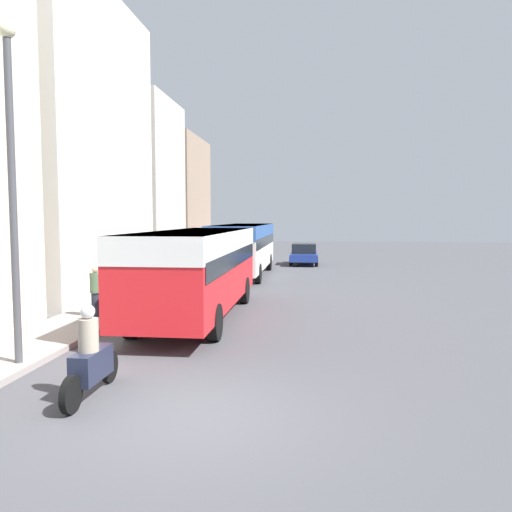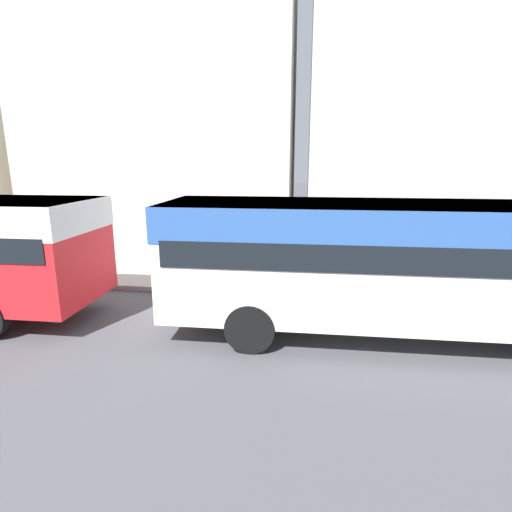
# 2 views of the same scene
# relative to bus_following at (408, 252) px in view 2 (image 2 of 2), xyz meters

# --- Properties ---
(building_midblock) EXTENTS (5.04, 9.50, 12.47)m
(building_midblock) POSITION_rel_bus_following_xyz_m (-6.88, -7.41, 4.36)
(building_midblock) COLOR silver
(building_midblock) RESTS_ON ground_plane
(building_far_terrace) EXTENTS (5.69, 6.12, 10.08)m
(building_far_terrace) POSITION_rel_bus_following_xyz_m (-7.20, 1.00, 3.16)
(building_far_terrace) COLOR beige
(building_far_terrace) RESTS_ON ground_plane
(bus_following) EXTENTS (2.56, 10.20, 2.87)m
(bus_following) POSITION_rel_bus_following_xyz_m (0.00, 0.00, 0.00)
(bus_following) COLOR silver
(bus_following) RESTS_ON ground_plane
(pedestrian_near_curb) EXTENTS (0.37, 0.37, 1.70)m
(pedestrian_near_curb) POSITION_rel_bus_following_xyz_m (-3.01, -5.56, -0.86)
(pedestrian_near_curb) COLOR #232838
(pedestrian_near_curb) RESTS_ON sidewalk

